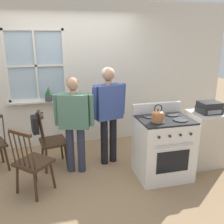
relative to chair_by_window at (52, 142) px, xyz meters
name	(u,v)px	position (x,y,z in m)	size (l,w,h in m)	color
ground_plane	(83,178)	(0.42, -0.47, -0.44)	(16.00, 16.00, 0.00)	#937551
wall_back	(72,76)	(0.46, 0.93, 0.90)	(6.40, 0.16, 2.70)	silver
chair_by_window	(52,142)	(0.00, 0.00, 0.00)	(0.47, 0.48, 0.95)	#3D2819
chair_near_wall	(32,163)	(-0.27, -0.65, 0.00)	(0.58, 0.58, 0.95)	#3D2819
person_elderly_left	(74,117)	(0.35, -0.24, 0.46)	(0.61, 0.33, 1.50)	#2D3347
person_teen_center	(109,107)	(0.92, -0.08, 0.54)	(0.59, 0.31, 1.61)	black
stove	(163,147)	(1.62, -0.68, 0.03)	(0.78, 0.68, 1.08)	white
kettle	(158,116)	(1.44, -0.81, 0.59)	(0.21, 0.17, 0.25)	#A86638
potted_plant	(49,96)	(0.00, 0.84, 0.56)	(0.13, 0.13, 0.28)	#42474C
handbag	(35,124)	(-0.23, -0.04, 0.34)	(0.21, 0.23, 0.31)	black
side_counter	(205,138)	(2.45, -0.50, 0.01)	(0.55, 0.50, 0.90)	beige
stereo	(209,107)	(2.45, -0.52, 0.55)	(0.34, 0.29, 0.18)	#232326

